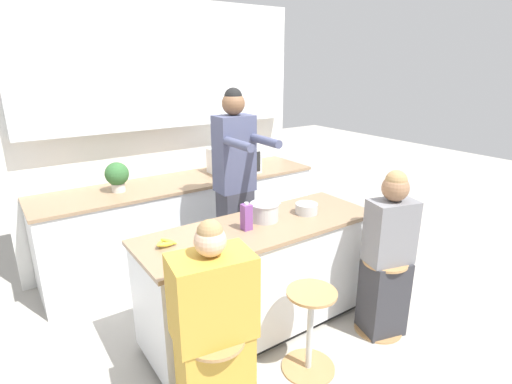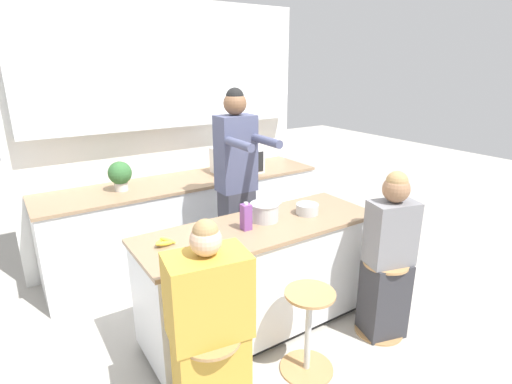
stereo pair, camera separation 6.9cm
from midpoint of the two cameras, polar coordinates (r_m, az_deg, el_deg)
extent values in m
plane|color=#B2ADA3|center=(3.50, 0.06, -18.57)|extent=(16.00, 16.00, 0.00)
cube|color=silver|center=(4.43, -13.18, 8.00)|extent=(3.14, 0.06, 2.70)
cube|color=silver|center=(4.28, -13.07, 14.08)|extent=(2.89, 0.16, 0.75)
cube|color=silver|center=(4.35, -10.47, -4.41)|extent=(2.89, 0.66, 0.90)
cube|color=#937556|center=(4.19, -10.83, 1.47)|extent=(2.92, 0.69, 0.03)
cube|color=black|center=(3.48, 0.06, -18.17)|extent=(1.79, 0.55, 0.06)
cube|color=silver|center=(3.24, 0.07, -11.93)|extent=(1.87, 0.63, 0.81)
cube|color=#937556|center=(3.06, 0.07, -5.06)|extent=(1.91, 0.67, 0.03)
cylinder|color=#B7BABC|center=(2.58, -6.51, -25.59)|extent=(0.04, 0.04, 0.59)
cylinder|color=tan|center=(2.38, -6.79, -20.23)|extent=(0.34, 0.34, 0.02)
cylinder|color=tan|center=(3.14, 6.77, -23.60)|extent=(0.38, 0.38, 0.01)
cylinder|color=#B7BABC|center=(2.95, 7.00, -19.17)|extent=(0.04, 0.04, 0.59)
cylinder|color=tan|center=(2.77, 7.25, -14.12)|extent=(0.34, 0.34, 0.02)
cylinder|color=tan|center=(3.59, 16.46, -18.19)|extent=(0.38, 0.38, 0.01)
cylinder|color=#B7BABC|center=(3.43, 16.93, -14.06)|extent=(0.04, 0.04, 0.59)
cylinder|color=tan|center=(3.28, 17.42, -9.50)|extent=(0.34, 0.34, 0.02)
cube|color=#383842|center=(3.77, -3.45, -6.93)|extent=(0.29, 0.23, 0.99)
cube|color=#474C6B|center=(3.51, -3.70, 5.46)|extent=(0.34, 0.23, 0.67)
cylinder|color=#474C6B|center=(3.16, -3.14, 6.81)|extent=(0.08, 0.37, 0.07)
cylinder|color=#474C6B|center=(3.30, 0.79, 7.31)|extent=(0.08, 0.37, 0.07)
sphere|color=brown|center=(3.44, -3.85, 12.51)|extent=(0.20, 0.20, 0.20)
sphere|color=black|center=(3.43, -3.87, 13.41)|extent=(0.16, 0.16, 0.15)
cube|color=gold|center=(2.61, -6.63, -24.98)|extent=(0.45, 0.32, 0.63)
cube|color=gold|center=(2.26, -7.16, -14.56)|extent=(0.49, 0.35, 0.49)
sphere|color=#DBB293|center=(2.10, -7.51, -6.91)|extent=(0.20, 0.20, 0.17)
sphere|color=#A37F51|center=(2.08, -7.56, -5.73)|extent=(0.16, 0.16, 0.14)
cube|color=#333338|center=(3.42, 17.13, -14.05)|extent=(0.37, 0.34, 0.63)
cube|color=slate|center=(3.17, 18.06, -5.42)|extent=(0.39, 0.31, 0.49)
sphere|color=#936B4C|center=(3.05, 18.68, 0.53)|extent=(0.24, 0.24, 0.20)
sphere|color=#A37F51|center=(3.04, 18.78, 1.51)|extent=(0.20, 0.20, 0.16)
cylinder|color=#B7BABC|center=(3.12, 0.58, -2.92)|extent=(0.22, 0.22, 0.13)
cylinder|color=#B7BABC|center=(3.10, 0.59, -1.69)|extent=(0.23, 0.23, 0.01)
cylinder|color=#B7BABC|center=(3.04, -1.48, -2.68)|extent=(0.05, 0.01, 0.01)
cylinder|color=#B7BABC|center=(3.18, 2.55, -1.70)|extent=(0.05, 0.01, 0.01)
cylinder|color=#B7BABC|center=(3.29, 6.62, -2.36)|extent=(0.18, 0.18, 0.08)
cylinder|color=#DB4C51|center=(2.65, -7.91, -7.64)|extent=(0.09, 0.09, 0.08)
torus|color=#DB4C51|center=(2.68, -6.83, -7.28)|extent=(0.04, 0.01, 0.04)
ellipsoid|color=yellow|center=(2.76, -13.40, -7.30)|extent=(0.13, 0.05, 0.05)
ellipsoid|color=yellow|center=(2.78, -14.28, -7.17)|extent=(0.10, 0.12, 0.05)
ellipsoid|color=yellow|center=(2.80, -13.07, -6.89)|extent=(0.11, 0.11, 0.05)
cube|color=#7A428E|center=(2.95, -2.07, -3.59)|extent=(0.07, 0.07, 0.20)
cylinder|color=white|center=(2.91, -2.10, -1.64)|extent=(0.03, 0.03, 0.02)
cube|color=white|center=(4.38, -3.63, 4.51)|extent=(0.48, 0.37, 0.27)
cube|color=black|center=(4.20, -2.78, 3.93)|extent=(0.30, 0.01, 0.21)
cube|color=black|center=(4.32, -0.33, 4.34)|extent=(0.09, 0.01, 0.22)
cylinder|color=beige|center=(3.97, -19.53, 0.61)|extent=(0.12, 0.12, 0.08)
sphere|color=#336633|center=(3.94, -19.73, 2.45)|extent=(0.22, 0.22, 0.22)
camera|label=1|loc=(0.03, -90.66, -0.22)|focal=28.00mm
camera|label=2|loc=(0.03, 89.34, 0.22)|focal=28.00mm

